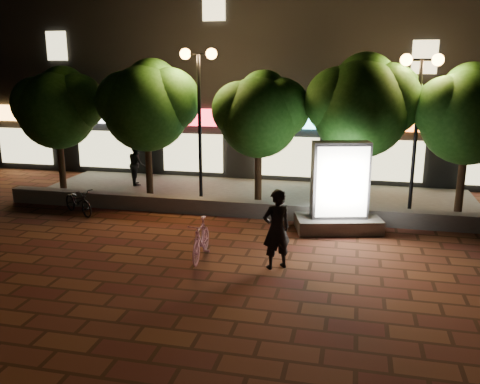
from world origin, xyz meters
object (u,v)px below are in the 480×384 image
(tree_mid, at_px, (261,112))
(street_lamp_left, at_px, (199,87))
(tree_right, at_px, (363,103))
(rider, at_px, (277,229))
(tree_left, at_px, (148,103))
(scooter_pink, at_px, (201,239))
(tree_far_right, at_px, (470,111))
(scooter_parked, at_px, (78,201))
(pedestrian, at_px, (137,164))
(tree_far_left, at_px, (59,105))
(street_lamp_right, at_px, (419,93))
(ad_kiosk, at_px, (339,195))

(tree_mid, distance_m, street_lamp_left, 2.22)
(tree_right, distance_m, rider, 6.33)
(tree_left, distance_m, rider, 8.08)
(scooter_pink, bearing_deg, tree_far_right, 33.18)
(scooter_parked, xyz_separation_m, pedestrian, (0.28, 4.03, 0.47))
(tree_right, bearing_deg, rider, -108.97)
(tree_far_left, bearing_deg, street_lamp_right, -1.21)
(tree_far_left, xyz_separation_m, scooter_pink, (7.00, -5.29, -2.78))
(ad_kiosk, relative_size, pedestrian, 1.60)
(tree_far_left, distance_m, street_lamp_left, 5.50)
(ad_kiosk, bearing_deg, pedestrian, 154.50)
(tree_left, height_order, tree_right, tree_right)
(tree_far_right, bearing_deg, scooter_pink, -142.90)
(street_lamp_right, relative_size, rider, 2.56)
(street_lamp_left, distance_m, street_lamp_right, 7.00)
(tree_far_left, distance_m, tree_mid, 7.50)
(scooter_parked, bearing_deg, tree_far_right, -46.12)
(tree_far_right, relative_size, pedestrian, 2.87)
(ad_kiosk, xyz_separation_m, scooter_parked, (-8.30, -0.20, -0.63))
(tree_far_right, xyz_separation_m, street_lamp_left, (-8.55, -0.26, 0.66))
(tree_mid, bearing_deg, ad_kiosk, -39.25)
(tree_left, bearing_deg, tree_far_left, -180.00)
(tree_left, height_order, ad_kiosk, tree_left)
(tree_far_left, distance_m, pedestrian, 3.63)
(tree_far_left, xyz_separation_m, ad_kiosk, (10.27, -2.26, -2.23))
(scooter_pink, bearing_deg, tree_far_left, 138.98)
(tree_far_right, distance_m, scooter_pink, 9.23)
(street_lamp_left, distance_m, pedestrian, 4.83)
(tree_mid, height_order, street_lamp_left, street_lamp_left)
(tree_far_left, distance_m, scooter_parked, 4.25)
(scooter_pink, xyz_separation_m, rider, (1.93, -0.17, 0.46))
(tree_far_right, bearing_deg, tree_right, 180.00)
(tree_mid, bearing_deg, street_lamp_right, -3.04)
(tree_right, xyz_separation_m, scooter_parked, (-8.84, -2.46, -3.13))
(scooter_parked, distance_m, pedestrian, 4.06)
(tree_far_left, height_order, scooter_parked, tree_far_left)
(tree_right, xyz_separation_m, tree_far_right, (3.20, -0.00, -0.20))
(tree_left, xyz_separation_m, tree_right, (7.30, 0.00, 0.12))
(tree_far_right, height_order, scooter_parked, tree_far_right)
(tree_left, bearing_deg, rider, -45.18)
(tree_far_right, bearing_deg, tree_mid, -180.00)
(street_lamp_right, distance_m, rider, 6.92)
(tree_far_right, height_order, ad_kiosk, tree_far_right)
(scooter_parked, bearing_deg, tree_far_left, 70.94)
(tree_mid, bearing_deg, scooter_pink, -95.38)
(tree_left, bearing_deg, scooter_pink, -56.55)
(tree_left, relative_size, scooter_parked, 2.94)
(street_lamp_right, bearing_deg, scooter_pink, -137.28)
(tree_far_left, relative_size, pedestrian, 2.79)
(tree_far_left, height_order, tree_right, tree_right)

